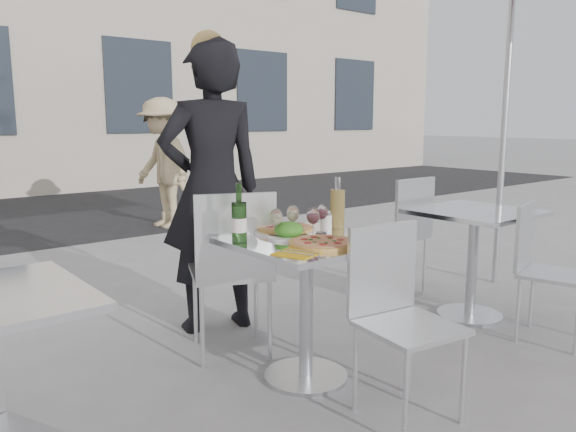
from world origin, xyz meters
TOP-DOWN VIEW (x-y plane):
  - ground at (0.00, 0.00)m, footprint 80.00×80.00m
  - street_asphalt at (0.00, 6.50)m, footprint 24.00×5.00m
  - main_table at (0.00, 0.00)m, footprint 0.72×0.72m
  - side_table_right at (1.50, 0.00)m, footprint 0.72×0.72m
  - chair_far at (-0.15, 0.45)m, footprint 0.59×0.59m
  - chair_near at (0.11, -0.50)m, footprint 0.45×0.46m
  - side_chair_rfar at (1.50, 0.61)m, footprint 0.42×0.44m
  - side_chair_rnear at (1.50, -0.47)m, footprint 0.47×0.47m
  - woman_diner at (0.03, 0.95)m, footprint 0.76×0.59m
  - pedestrian_b at (1.40, 4.38)m, footprint 0.69×1.10m
  - pizza_near at (-0.02, -0.14)m, footprint 0.33×0.33m
  - pizza_far at (0.03, 0.22)m, footprint 0.34×0.34m
  - salad_plate at (-0.05, 0.08)m, footprint 0.22×0.22m
  - wine_bottle at (-0.31, 0.15)m, footprint 0.07×0.08m
  - carafe at (0.31, 0.10)m, footprint 0.08×0.08m
  - sugar_shaker at (0.22, 0.09)m, footprint 0.06×0.06m
  - wineglass_white_a at (-0.12, 0.10)m, footprint 0.07×0.07m
  - wineglass_white_b at (0.02, 0.13)m, footprint 0.07×0.07m
  - wineglass_red_a at (0.05, 0.00)m, footprint 0.07×0.07m
  - wineglass_red_b at (0.17, 0.07)m, footprint 0.07×0.07m
  - napkin_left at (-0.23, -0.20)m, footprint 0.23×0.23m
  - napkin_right at (0.27, -0.22)m, footprint 0.24×0.24m

SIDE VIEW (x-z plane):
  - ground at x=0.00m, z-range 0.00..0.00m
  - street_asphalt at x=0.00m, z-range 0.00..0.00m
  - side_chair_rnear at x=1.50m, z-range 0.08..0.92m
  - chair_near at x=0.11m, z-range 0.08..0.95m
  - main_table at x=0.00m, z-range 0.16..0.91m
  - side_table_right at x=1.50m, z-range 0.16..0.91m
  - side_chair_rfar at x=1.50m, z-range 0.08..1.01m
  - chair_far at x=-0.15m, z-range 0.09..1.06m
  - napkin_left at x=-0.23m, z-range 0.75..0.76m
  - napkin_right at x=0.27m, z-range 0.75..0.76m
  - pizza_near at x=-0.02m, z-range 0.75..0.77m
  - pizza_far at x=0.03m, z-range 0.75..0.78m
  - salad_plate at x=-0.05m, z-range 0.74..0.83m
  - sugar_shaker at x=0.22m, z-range 0.75..0.86m
  - pedestrian_b at x=1.40m, z-range 0.00..1.63m
  - wineglass_white_a at x=-0.12m, z-range 0.78..0.94m
  - wineglass_white_b at x=0.02m, z-range 0.78..0.94m
  - wineglass_red_a at x=0.05m, z-range 0.78..0.94m
  - wineglass_red_b at x=0.17m, z-range 0.78..0.94m
  - wine_bottle at x=-0.31m, z-range 0.72..1.01m
  - carafe at x=0.31m, z-range 0.72..1.01m
  - woman_diner at x=0.03m, z-range 0.00..1.84m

